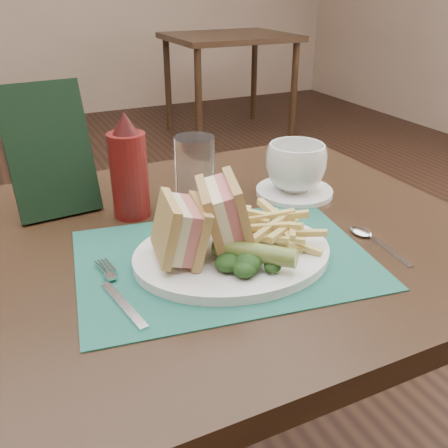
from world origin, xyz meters
name	(u,v)px	position (x,y,z in m)	size (l,w,h in m)	color
floor	(150,376)	(0.00, 0.00, 0.00)	(7.00, 7.00, 0.00)	black
wall_back	(28,119)	(0.00, 3.50, 0.00)	(6.00, 6.00, 0.00)	tan
table_main	(214,397)	(0.00, -0.50, 0.38)	(0.90, 0.75, 0.75)	black
table_bg_right	(229,86)	(1.42, 2.35, 0.38)	(0.90, 0.75, 0.75)	black
placemat	(224,259)	(-0.02, -0.59, 0.75)	(0.43, 0.31, 0.00)	#1C5A4C
plate	(233,254)	(-0.01, -0.60, 0.76)	(0.30, 0.24, 0.01)	white
sandwich_half_a	(166,231)	(-0.11, -0.59, 0.82)	(0.06, 0.09, 0.09)	tan
sandwich_half_b	(211,215)	(-0.04, -0.58, 0.82)	(0.06, 0.11, 0.10)	tan
kale_garnish	(250,261)	(-0.01, -0.66, 0.78)	(0.11, 0.08, 0.03)	black
pickle_spear	(255,253)	(0.00, -0.65, 0.79)	(0.03, 0.03, 0.12)	#546A28
fries_pile	(271,224)	(0.06, -0.59, 0.79)	(0.18, 0.20, 0.05)	#D0BA68
fork	(117,290)	(-0.19, -0.62, 0.76)	(0.03, 0.17, 0.01)	silver
spoon	(379,242)	(0.22, -0.66, 0.76)	(0.03, 0.15, 0.01)	silver
saucer	(294,191)	(0.21, -0.42, 0.76)	(0.15, 0.15, 0.01)	white
coffee_cup	(296,167)	(0.21, -0.42, 0.81)	(0.12, 0.12, 0.09)	white
drinking_glass	(195,172)	(0.02, -0.38, 0.81)	(0.07, 0.07, 0.13)	white
ketchup_bottle	(128,166)	(-0.10, -0.38, 0.84)	(0.06, 0.06, 0.19)	#5B110F
check_presenter	(49,151)	(-0.22, -0.30, 0.86)	(0.14, 0.02, 0.23)	black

